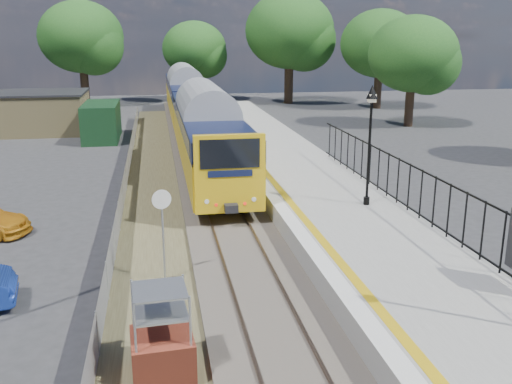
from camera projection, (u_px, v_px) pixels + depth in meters
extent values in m
plane|color=#2D2D30|center=(261.00, 305.00, 15.89)|extent=(120.00, 120.00, 0.00)
cube|color=#473F38|center=(220.00, 202.00, 25.36)|extent=(3.40, 80.00, 0.20)
cube|color=#4C472D|center=(154.00, 221.00, 22.99)|extent=(2.60, 70.00, 0.06)
cube|color=brown|center=(204.00, 200.00, 25.21)|extent=(0.07, 80.00, 0.14)
cube|color=brown|center=(236.00, 199.00, 25.45)|extent=(0.07, 80.00, 0.14)
cube|color=gray|center=(324.00, 203.00, 24.07)|extent=(5.00, 70.00, 0.90)
cube|color=silver|center=(272.00, 195.00, 23.57)|extent=(0.50, 70.00, 0.01)
cube|color=gold|center=(284.00, 194.00, 23.66)|extent=(0.30, 70.00, 0.01)
cylinder|color=black|center=(366.00, 201.00, 22.19)|extent=(0.24, 0.24, 0.30)
cylinder|color=black|center=(369.00, 154.00, 21.70)|extent=(0.10, 0.10, 3.70)
cube|color=black|center=(372.00, 103.00, 21.19)|extent=(0.08, 0.08, 0.30)
cube|color=beige|center=(372.00, 98.00, 21.14)|extent=(0.26, 0.26, 0.30)
cone|color=black|center=(372.00, 92.00, 21.08)|extent=(0.44, 0.44, 0.50)
cube|color=black|center=(443.00, 181.00, 18.66)|extent=(0.05, 26.00, 0.05)
cube|color=tan|center=(32.00, 113.00, 43.87)|extent=(8.00, 6.00, 3.00)
cube|color=black|center=(30.00, 93.00, 43.46)|extent=(8.20, 6.20, 0.15)
cube|color=#133619|center=(102.00, 121.00, 41.05)|extent=(2.40, 6.00, 2.60)
cylinder|color=#332319|center=(85.00, 87.00, 61.19)|extent=(0.88, 0.88, 3.85)
ellipsoid|color=#1F531B|center=(81.00, 37.00, 59.80)|extent=(8.80, 8.80, 7.48)
cylinder|color=#332319|center=(196.00, 87.00, 65.19)|extent=(0.72, 0.72, 3.15)
ellipsoid|color=#1F531B|center=(194.00, 49.00, 64.06)|extent=(7.20, 7.20, 6.12)
cylinder|color=#332319|center=(289.00, 84.00, 62.92)|extent=(0.96, 0.96, 4.20)
ellipsoid|color=#1F531B|center=(289.00, 31.00, 61.41)|extent=(9.60, 9.60, 8.16)
cylinder|color=#332319|center=(378.00, 91.00, 58.66)|extent=(0.80, 0.80, 3.50)
ellipsoid|color=#1F531B|center=(380.00, 44.00, 57.40)|extent=(8.00, 8.00, 6.80)
cylinder|color=#332319|center=(409.00, 107.00, 46.97)|extent=(0.72, 0.72, 3.15)
ellipsoid|color=#1F531B|center=(413.00, 54.00, 45.84)|extent=(7.20, 7.20, 6.12)
cube|color=gold|center=(206.00, 141.00, 31.12)|extent=(2.80, 20.00, 1.90)
cube|color=#0E1534|center=(205.00, 118.00, 30.77)|extent=(2.82, 20.00, 0.90)
cube|color=black|center=(205.00, 118.00, 30.77)|extent=(2.82, 18.00, 0.70)
cube|color=black|center=(206.00, 162.00, 31.43)|extent=(2.00, 18.00, 0.45)
cube|color=gold|center=(185.00, 101.00, 50.68)|extent=(2.80, 20.00, 1.90)
cube|color=#0E1534|center=(185.00, 86.00, 50.34)|extent=(2.82, 20.00, 0.90)
cube|color=black|center=(185.00, 86.00, 50.34)|extent=(2.82, 18.00, 0.70)
cube|color=black|center=(186.00, 114.00, 50.99)|extent=(2.00, 18.00, 0.45)
cube|color=black|center=(230.00, 154.00, 21.06)|extent=(2.24, 0.04, 1.10)
cube|color=maroon|center=(163.00, 356.00, 12.41)|extent=(1.42, 1.42, 1.02)
cylinder|color=#999EA3|center=(163.00, 241.00, 17.09)|extent=(0.06, 0.06, 2.62)
cylinder|color=silver|center=(161.00, 199.00, 16.70)|extent=(0.57, 0.18, 0.59)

